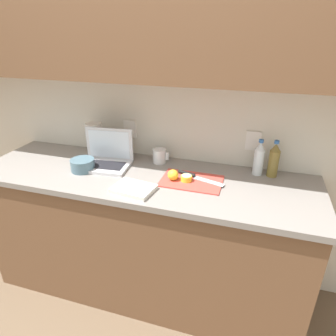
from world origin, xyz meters
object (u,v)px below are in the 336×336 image
object	(u,v)px
cutting_board	(191,181)
paper_towel_roll	(95,139)
bottle_oil_tall	(274,160)
measuring_cup	(160,156)
laptop	(107,157)
knife	(193,176)
bottle_green_soda	(259,159)
lemon_whole_beside	(173,175)
bowl_white	(83,165)
lemon_half_cut	(186,178)

from	to	relation	value
cutting_board	paper_towel_roll	size ratio (longest dim) A/B	1.54
bottle_oil_tall	measuring_cup	distance (m)	0.71
laptop	measuring_cup	size ratio (longest dim) A/B	3.07
bottle_oil_tall	paper_towel_roll	xyz separation A→B (m)	(-1.17, -0.02, 0.01)
measuring_cup	knife	bearing A→B (deg)	-31.33
bottle_green_soda	measuring_cup	bearing A→B (deg)	-178.97
lemon_whole_beside	cutting_board	bearing A→B (deg)	12.94
bottle_green_soda	bowl_white	distance (m)	1.07
knife	bottle_green_soda	distance (m)	0.41
laptop	knife	world-z (taller)	laptop
lemon_half_cut	paper_towel_roll	size ratio (longest dim) A/B	0.28
lemon_whole_beside	bowl_white	world-z (taller)	bowl_white
lemon_whole_beside	bottle_green_soda	bearing A→B (deg)	27.22
laptop	bowl_white	world-z (taller)	laptop
knife	lemon_whole_beside	size ratio (longest dim) A/B	4.67
paper_towel_roll	bowl_white	bearing A→B (deg)	-78.90
cutting_board	bowl_white	distance (m)	0.68
cutting_board	bottle_green_soda	size ratio (longest dim) A/B	1.58
laptop	cutting_board	xyz separation A→B (m)	(0.57, -0.06, -0.05)
bowl_white	laptop	bearing A→B (deg)	46.61
bottle_green_soda	laptop	bearing A→B (deg)	-170.69
lemon_whole_beside	bowl_white	xyz separation A→B (m)	(-0.58, -0.03, -0.00)
lemon_whole_beside	bottle_oil_tall	bearing A→B (deg)	23.49
lemon_half_cut	lemon_whole_beside	bearing A→B (deg)	-171.12
laptop	bowl_white	size ratio (longest dim) A/B	2.24
lemon_whole_beside	lemon_half_cut	bearing A→B (deg)	8.88
bottle_oil_tall	laptop	bearing A→B (deg)	-171.46
bottle_oil_tall	paper_towel_roll	size ratio (longest dim) A/B	0.99
laptop	knife	size ratio (longest dim) A/B	1.12
laptop	bottle_green_soda	xyz separation A→B (m)	(0.93, 0.15, 0.04)
lemon_half_cut	measuring_cup	world-z (taller)	measuring_cup
knife	bottle_oil_tall	distance (m)	0.49
knife	bottle_green_soda	world-z (taller)	bottle_green_soda
cutting_board	paper_towel_roll	xyz separation A→B (m)	(-0.73, 0.20, 0.11)
knife	paper_towel_roll	distance (m)	0.75
laptop	paper_towel_roll	bearing A→B (deg)	134.09
bottle_green_soda	bottle_oil_tall	bearing A→B (deg)	-0.00
cutting_board	lemon_whole_beside	bearing A→B (deg)	-167.06
lemon_half_cut	measuring_cup	xyz separation A→B (m)	(-0.23, 0.21, 0.02)
bowl_white	knife	bearing A→B (deg)	8.21
cutting_board	knife	xyz separation A→B (m)	(-0.00, 0.05, 0.01)
bottle_oil_tall	paper_towel_roll	world-z (taller)	paper_towel_roll
bowl_white	lemon_whole_beside	bearing A→B (deg)	2.79
paper_towel_roll	laptop	bearing A→B (deg)	-40.81
lemon_half_cut	bottle_green_soda	size ratio (longest dim) A/B	0.29
knife	lemon_whole_beside	distance (m)	0.12
knife	bowl_white	xyz separation A→B (m)	(-0.68, -0.10, 0.02)
knife	lemon_half_cut	xyz separation A→B (m)	(-0.02, -0.06, 0.01)
lemon_half_cut	paper_towel_roll	xyz separation A→B (m)	(-0.70, 0.21, 0.09)
knife	lemon_whole_beside	bearing A→B (deg)	-128.42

